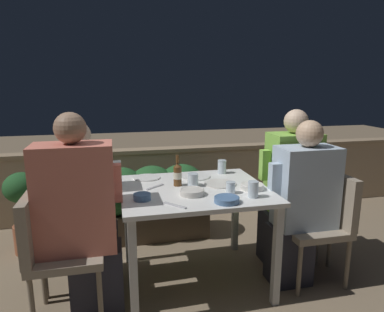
{
  "coord_description": "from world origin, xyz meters",
  "views": [
    {
      "loc": [
        -0.54,
        -2.3,
        1.49
      ],
      "look_at": [
        0.0,
        0.07,
        0.96
      ],
      "focal_mm": 32.0,
      "sensor_mm": 36.0,
      "label": 1
    }
  ],
  "objects_px": {
    "person_coral_top": "(82,217)",
    "beer_bottle": "(178,174)",
    "person_blue_shirt": "(300,204)",
    "chair_right_near": "(323,216)",
    "chair_left_near": "(51,243)",
    "person_green_blouse": "(288,187)",
    "person_white_polo": "(87,206)",
    "potted_plant": "(23,205)",
    "chair_left_far": "(59,222)",
    "chair_right_far": "(308,201)"
  },
  "relations": [
    {
      "from": "person_coral_top",
      "to": "beer_bottle",
      "type": "height_order",
      "value": "person_coral_top"
    },
    {
      "from": "chair_left_near",
      "to": "chair_left_far",
      "type": "bearing_deg",
      "value": 89.58
    },
    {
      "from": "chair_left_near",
      "to": "chair_left_far",
      "type": "height_order",
      "value": "same"
    },
    {
      "from": "chair_right_near",
      "to": "beer_bottle",
      "type": "distance_m",
      "value": 1.14
    },
    {
      "from": "person_blue_shirt",
      "to": "potted_plant",
      "type": "height_order",
      "value": "person_blue_shirt"
    },
    {
      "from": "person_coral_top",
      "to": "beer_bottle",
      "type": "distance_m",
      "value": 0.73
    },
    {
      "from": "chair_left_near",
      "to": "chair_right_near",
      "type": "relative_size",
      "value": 1.0
    },
    {
      "from": "person_coral_top",
      "to": "person_white_polo",
      "type": "height_order",
      "value": "person_coral_top"
    },
    {
      "from": "chair_left_near",
      "to": "chair_right_far",
      "type": "bearing_deg",
      "value": 9.15
    },
    {
      "from": "chair_left_far",
      "to": "person_green_blouse",
      "type": "xyz_separation_m",
      "value": [
        1.78,
        -0.0,
        0.14
      ]
    },
    {
      "from": "chair_right_near",
      "to": "chair_left_near",
      "type": "bearing_deg",
      "value": -179.66
    },
    {
      "from": "person_white_polo",
      "to": "beer_bottle",
      "type": "xyz_separation_m",
      "value": [
        0.66,
        -0.06,
        0.21
      ]
    },
    {
      "from": "chair_right_far",
      "to": "potted_plant",
      "type": "bearing_deg",
      "value": 165.14
    },
    {
      "from": "chair_right_near",
      "to": "person_coral_top",
      "type": "bearing_deg",
      "value": -179.62
    },
    {
      "from": "person_coral_top",
      "to": "person_green_blouse",
      "type": "xyz_separation_m",
      "value": [
        1.59,
        0.32,
        -0.01
      ]
    },
    {
      "from": "person_blue_shirt",
      "to": "person_white_polo",
      "type": "bearing_deg",
      "value": 168.43
    },
    {
      "from": "person_green_blouse",
      "to": "beer_bottle",
      "type": "relative_size",
      "value": 5.57
    },
    {
      "from": "person_blue_shirt",
      "to": "chair_right_near",
      "type": "bearing_deg",
      "value": -0.0
    },
    {
      "from": "person_coral_top",
      "to": "chair_right_near",
      "type": "bearing_deg",
      "value": 0.38
    },
    {
      "from": "person_white_polo",
      "to": "chair_left_near",
      "type": "bearing_deg",
      "value": -121.46
    },
    {
      "from": "chair_left_near",
      "to": "chair_right_near",
      "type": "xyz_separation_m",
      "value": [
        1.91,
        0.01,
        0.0
      ]
    },
    {
      "from": "person_white_polo",
      "to": "person_blue_shirt",
      "type": "height_order",
      "value": "person_blue_shirt"
    },
    {
      "from": "chair_right_far",
      "to": "potted_plant",
      "type": "relative_size",
      "value": 1.13
    },
    {
      "from": "chair_left_near",
      "to": "person_coral_top",
      "type": "height_order",
      "value": "person_coral_top"
    },
    {
      "from": "chair_left_far",
      "to": "potted_plant",
      "type": "xyz_separation_m",
      "value": [
        -0.39,
        0.62,
        -0.06
      ]
    },
    {
      "from": "beer_bottle",
      "to": "person_blue_shirt",
      "type": "bearing_deg",
      "value": -15.94
    },
    {
      "from": "person_coral_top",
      "to": "beer_bottle",
      "type": "relative_size",
      "value": 5.73
    },
    {
      "from": "beer_bottle",
      "to": "chair_left_near",
      "type": "bearing_deg",
      "value": -163.14
    },
    {
      "from": "chair_right_near",
      "to": "beer_bottle",
      "type": "bearing_deg",
      "value": 166.88
    },
    {
      "from": "person_blue_shirt",
      "to": "person_green_blouse",
      "type": "xyz_separation_m",
      "value": [
        0.07,
        0.31,
        0.03
      ]
    },
    {
      "from": "chair_left_near",
      "to": "person_coral_top",
      "type": "distance_m",
      "value": 0.24
    },
    {
      "from": "beer_bottle",
      "to": "potted_plant",
      "type": "xyz_separation_m",
      "value": [
        -1.24,
        0.69,
        -0.38
      ]
    },
    {
      "from": "chair_left_far",
      "to": "chair_right_far",
      "type": "relative_size",
      "value": 1.0
    },
    {
      "from": "person_coral_top",
      "to": "beer_bottle",
      "type": "xyz_separation_m",
      "value": [
        0.66,
        0.26,
        0.17
      ]
    },
    {
      "from": "person_coral_top",
      "to": "person_green_blouse",
      "type": "bearing_deg",
      "value": 11.32
    },
    {
      "from": "person_blue_shirt",
      "to": "beer_bottle",
      "type": "bearing_deg",
      "value": 164.06
    },
    {
      "from": "person_blue_shirt",
      "to": "potted_plant",
      "type": "xyz_separation_m",
      "value": [
        -2.1,
        0.94,
        -0.17
      ]
    },
    {
      "from": "chair_left_near",
      "to": "potted_plant",
      "type": "xyz_separation_m",
      "value": [
        -0.39,
        0.95,
        -0.06
      ]
    },
    {
      "from": "chair_right_far",
      "to": "beer_bottle",
      "type": "distance_m",
      "value": 1.17
    },
    {
      "from": "potted_plant",
      "to": "person_white_polo",
      "type": "bearing_deg",
      "value": -46.94
    },
    {
      "from": "person_white_polo",
      "to": "person_green_blouse",
      "type": "xyz_separation_m",
      "value": [
        1.59,
        -0.0,
        0.03
      ]
    },
    {
      "from": "chair_left_far",
      "to": "beer_bottle",
      "type": "relative_size",
      "value": 3.6
    },
    {
      "from": "chair_left_near",
      "to": "person_blue_shirt",
      "type": "height_order",
      "value": "person_blue_shirt"
    },
    {
      "from": "person_coral_top",
      "to": "chair_right_far",
      "type": "distance_m",
      "value": 1.82
    },
    {
      "from": "person_blue_shirt",
      "to": "person_coral_top",
      "type": "bearing_deg",
      "value": -179.57
    },
    {
      "from": "person_blue_shirt",
      "to": "chair_right_far",
      "type": "xyz_separation_m",
      "value": [
        0.26,
        0.31,
        -0.11
      ]
    },
    {
      "from": "person_white_polo",
      "to": "person_coral_top",
      "type": "bearing_deg",
      "value": -90.93
    },
    {
      "from": "person_coral_top",
      "to": "potted_plant",
      "type": "relative_size",
      "value": 1.8
    },
    {
      "from": "person_blue_shirt",
      "to": "person_green_blouse",
      "type": "bearing_deg",
      "value": 77.55
    },
    {
      "from": "person_coral_top",
      "to": "person_blue_shirt",
      "type": "relative_size",
      "value": 1.07
    }
  ]
}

